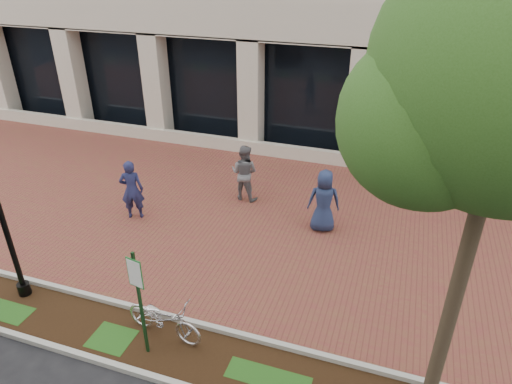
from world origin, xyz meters
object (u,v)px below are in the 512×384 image
(bike_rack_cluster, at_px, (414,170))
(pedestrian_right, at_px, (324,201))
(pedestrian_left, at_px, (132,190))
(parking_sign, at_px, (138,292))
(locked_bicycle, at_px, (164,318))
(bollard, at_px, (392,165))
(pedestrian_mid, at_px, (244,173))

(bike_rack_cluster, bearing_deg, pedestrian_right, -129.93)
(pedestrian_left, bearing_deg, parking_sign, 101.20)
(locked_bicycle, bearing_deg, pedestrian_right, -17.33)
(pedestrian_right, xyz_separation_m, bollard, (1.60, 3.94, -0.43))
(locked_bicycle, height_order, bike_rack_cluster, bike_rack_cluster)
(bike_rack_cluster, bearing_deg, pedestrian_left, -155.88)
(pedestrian_mid, relative_size, bike_rack_cluster, 0.59)
(pedestrian_left, xyz_separation_m, bike_rack_cluster, (7.70, 4.91, -0.42))
(parking_sign, bearing_deg, pedestrian_left, 134.41)
(parking_sign, height_order, bike_rack_cluster, parking_sign)
(pedestrian_left, relative_size, bike_rack_cluster, 0.59)
(bollard, bearing_deg, pedestrian_mid, -145.40)
(parking_sign, relative_size, bollard, 2.56)
(parking_sign, bearing_deg, locked_bicycle, 86.77)
(pedestrian_left, height_order, pedestrian_mid, pedestrian_left)
(pedestrian_left, relative_size, bollard, 1.92)
(pedestrian_left, distance_m, bollard, 8.63)
(locked_bicycle, bearing_deg, bike_rack_cluster, -20.56)
(parking_sign, height_order, pedestrian_mid, parking_sign)
(parking_sign, relative_size, pedestrian_mid, 1.34)
(pedestrian_right, distance_m, bike_rack_cluster, 4.46)
(parking_sign, relative_size, bike_rack_cluster, 0.79)
(locked_bicycle, distance_m, pedestrian_right, 5.50)
(pedestrian_mid, height_order, bollard, pedestrian_mid)
(pedestrian_right, distance_m, bollard, 4.27)
(bike_rack_cluster, bearing_deg, locked_bicycle, -125.94)
(pedestrian_right, bearing_deg, pedestrian_left, -1.76)
(bollard, height_order, bike_rack_cluster, bike_rack_cluster)
(pedestrian_left, xyz_separation_m, pedestrian_mid, (2.69, 2.10, -0.01))
(parking_sign, xyz_separation_m, bike_rack_cluster, (4.70, 9.30, -1.06))
(parking_sign, bearing_deg, pedestrian_mid, 102.86)
(parking_sign, height_order, locked_bicycle, parking_sign)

